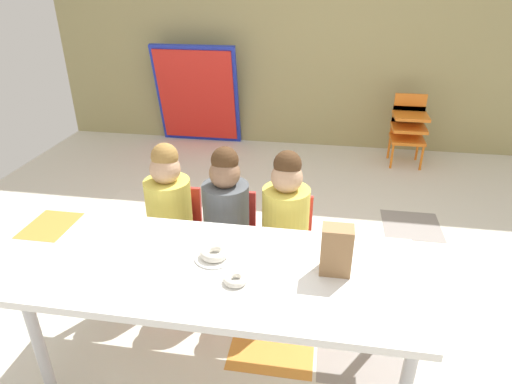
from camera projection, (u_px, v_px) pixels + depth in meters
name	position (u px, v px, depth m)	size (l,w,h in m)	color
ground_plane	(283.00, 290.00, 2.71)	(5.56, 5.19, 0.02)	silver
back_wall	(314.00, 12.00, 4.37)	(5.56, 0.10, 2.76)	tan
craft_table	(225.00, 277.00, 1.94)	(1.68, 0.72, 0.60)	white
seated_child_near_camera	(169.00, 204.00, 2.52)	(0.32, 0.31, 0.92)	red
seated_child_middle_seat	(226.00, 209.00, 2.47)	(0.32, 0.31, 0.92)	red
seated_child_far_right	(286.00, 214.00, 2.42)	(0.33, 0.33, 0.92)	red
kid_chair_orange_stack	(409.00, 125.00, 4.30)	(0.32, 0.30, 0.68)	orange
folded_activity_table	(197.00, 96.00, 4.75)	(0.90, 0.29, 1.09)	#1E33BF
paper_bag_brown	(336.00, 250.00, 1.84)	(0.13, 0.09, 0.22)	#9E754C
paper_plate_near_edge	(215.00, 257.00, 1.97)	(0.18, 0.18, 0.01)	white
donut_powdered_on_plate	(214.00, 253.00, 1.96)	(0.13, 0.13, 0.04)	white
donut_powdered_loose	(235.00, 279.00, 1.81)	(0.10, 0.10, 0.03)	white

